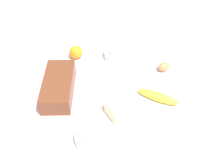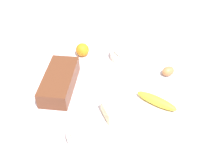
# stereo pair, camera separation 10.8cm
# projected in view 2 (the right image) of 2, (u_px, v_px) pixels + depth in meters

# --- Properties ---
(ground_plane) EXTENTS (2.40, 2.40, 0.02)m
(ground_plane) POSITION_uv_depth(u_px,v_px,m) (112.00, 92.00, 1.23)
(ground_plane) COLOR silver
(loaf_pan) EXTENTS (0.30, 0.18, 0.08)m
(loaf_pan) POSITION_uv_depth(u_px,v_px,m) (60.00, 81.00, 1.20)
(loaf_pan) COLOR brown
(loaf_pan) RESTS_ON ground_plane
(flour_bowl) EXTENTS (0.15, 0.15, 0.07)m
(flour_bowl) POSITION_uv_depth(u_px,v_px,m) (85.00, 133.00, 1.01)
(flour_bowl) COLOR silver
(flour_bowl) RESTS_ON ground_plane
(sugar_bowl) EXTENTS (0.15, 0.15, 0.07)m
(sugar_bowl) POSITION_uv_depth(u_px,v_px,m) (124.00, 53.00, 1.38)
(sugar_bowl) COLOR silver
(sugar_bowl) RESTS_ON ground_plane
(banana) EXTENTS (0.15, 0.18, 0.04)m
(banana) POSITION_uv_depth(u_px,v_px,m) (157.00, 101.00, 1.14)
(banana) COLOR yellow
(banana) RESTS_ON ground_plane
(orange_fruit) EXTENTS (0.07, 0.07, 0.07)m
(orange_fruit) POSITION_uv_depth(u_px,v_px,m) (82.00, 50.00, 1.39)
(orange_fruit) COLOR orange
(orange_fruit) RESTS_ON ground_plane
(butter_block) EXTENTS (0.11, 0.09, 0.06)m
(butter_block) POSITION_uv_depth(u_px,v_px,m) (112.00, 111.00, 1.09)
(butter_block) COLOR #F4EDB2
(butter_block) RESTS_ON ground_plane
(egg_near_butter) EXTENTS (0.06, 0.08, 0.05)m
(egg_near_butter) POSITION_uv_depth(u_px,v_px,m) (168.00, 71.00, 1.28)
(egg_near_butter) COLOR #B07748
(egg_near_butter) RESTS_ON ground_plane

